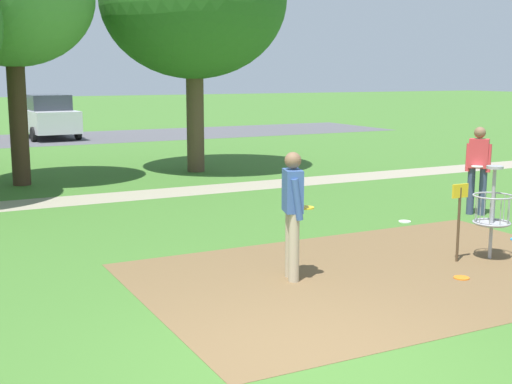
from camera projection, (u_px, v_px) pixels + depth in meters
The scene contains 9 objects.
ground_plane at pixel (308, 360), 6.55m from camera, with size 160.00×160.00×0.00m, color #3D6B28.
dirt_tee_pad at pixel (385, 273), 9.40m from camera, with size 6.73×4.36×0.01m, color brown.
disc_golf_basket at pixel (489, 209), 9.99m from camera, with size 0.98×0.58×1.39m.
player_foreground_watching at pixel (478, 165), 13.15m from camera, with size 0.45×0.46×1.71m.
player_waiting_left at pixel (293, 208), 8.96m from camera, with size 0.44×0.50×1.71m.
frisbee_near_basket at pixel (405, 222), 12.64m from camera, with size 0.22×0.22×0.02m, color white.
frisbee_by_tee at pixel (461, 278), 9.15m from camera, with size 0.21×0.21×0.02m, color orange.
parked_car_center_right at pixel (48, 116), 28.94m from camera, with size 2.13×4.28×1.84m.
gravel_path at pixel (81, 200), 14.86m from camera, with size 40.00×1.23×0.00m, color gray.
Camera 1 is at (-3.26, -5.27, 2.71)m, focal length 47.94 mm.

